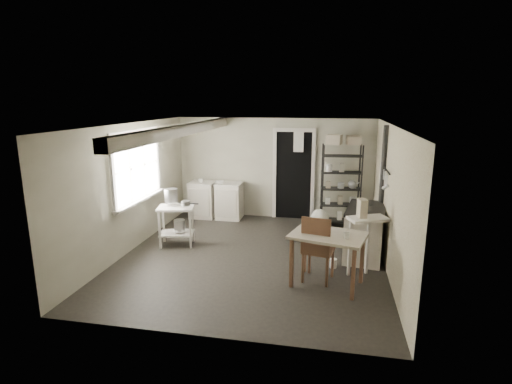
% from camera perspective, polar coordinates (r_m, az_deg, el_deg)
% --- Properties ---
extents(floor, '(5.00, 5.00, 0.00)m').
position_cam_1_polar(floor, '(7.14, -0.47, -9.18)').
color(floor, black).
rests_on(floor, ground).
extents(ceiling, '(5.00, 5.00, 0.00)m').
position_cam_1_polar(ceiling, '(6.62, -0.50, 9.59)').
color(ceiling, white).
rests_on(ceiling, wall_back).
extents(wall_back, '(4.50, 0.02, 2.30)m').
position_cam_1_polar(wall_back, '(9.20, 2.62, 3.36)').
color(wall_back, '#AAA691').
rests_on(wall_back, ground).
extents(wall_front, '(4.50, 0.02, 2.30)m').
position_cam_1_polar(wall_front, '(4.46, -6.93, -7.40)').
color(wall_front, '#AAA691').
rests_on(wall_front, ground).
extents(wall_left, '(0.02, 5.00, 2.30)m').
position_cam_1_polar(wall_left, '(7.55, -17.46, 0.60)').
color(wall_left, '#AAA691').
rests_on(wall_left, ground).
extents(wall_right, '(0.02, 5.00, 2.30)m').
position_cam_1_polar(wall_right, '(6.72, 18.67, -0.99)').
color(wall_right, '#AAA691').
rests_on(wall_right, ground).
extents(window, '(0.12, 1.76, 1.28)m').
position_cam_1_polar(window, '(7.65, -16.74, 3.47)').
color(window, beige).
rests_on(window, wall_left).
extents(doorway, '(0.96, 0.10, 2.08)m').
position_cam_1_polar(doorway, '(9.14, 5.37, 2.30)').
color(doorway, beige).
rests_on(doorway, ground).
extents(ceiling_beam, '(0.18, 5.00, 0.18)m').
position_cam_1_polar(ceiling_beam, '(6.96, -10.34, 8.73)').
color(ceiling_beam, beige).
rests_on(ceiling_beam, ceiling).
extents(wallpaper_panel, '(0.01, 5.00, 2.30)m').
position_cam_1_polar(wallpaper_panel, '(6.72, 18.59, -0.98)').
color(wallpaper_panel, beige).
rests_on(wallpaper_panel, wall_right).
extents(utensil_rail, '(0.06, 1.20, 0.44)m').
position_cam_1_polar(utensil_rail, '(7.22, 17.83, 3.26)').
color(utensil_rail, silver).
rests_on(utensil_rail, wall_right).
extents(prep_table, '(0.74, 0.60, 0.75)m').
position_cam_1_polar(prep_table, '(7.69, -11.28, -4.60)').
color(prep_table, beige).
rests_on(prep_table, ground).
extents(stockpot, '(0.27, 0.27, 0.26)m').
position_cam_1_polar(stockpot, '(7.67, -12.05, -0.49)').
color(stockpot, silver).
rests_on(stockpot, prep_table).
extents(saucepan, '(0.20, 0.20, 0.09)m').
position_cam_1_polar(saucepan, '(7.42, -9.99, -1.59)').
color(saucepan, silver).
rests_on(saucepan, prep_table).
extents(bucket, '(0.27, 0.27, 0.23)m').
position_cam_1_polar(bucket, '(7.68, -10.87, -4.73)').
color(bucket, silver).
rests_on(bucket, prep_table).
extents(base_cabinets, '(1.27, 0.55, 0.84)m').
position_cam_1_polar(base_cabinets, '(9.32, -5.73, -0.91)').
color(base_cabinets, beige).
rests_on(base_cabinets, ground).
extents(mixing_bowl, '(0.34, 0.34, 0.07)m').
position_cam_1_polar(mixing_bowl, '(9.11, -5.20, 1.97)').
color(mixing_bowl, white).
rests_on(mixing_bowl, base_cabinets).
extents(counter_cup, '(0.12, 0.12, 0.09)m').
position_cam_1_polar(counter_cup, '(9.24, -7.93, 2.12)').
color(counter_cup, white).
rests_on(counter_cup, base_cabinets).
extents(shelf_rack, '(0.87, 0.42, 1.78)m').
position_cam_1_polar(shelf_rack, '(8.78, 12.05, 1.27)').
color(shelf_rack, black).
rests_on(shelf_rack, ground).
extents(shelf_jar, '(0.12, 0.12, 0.21)m').
position_cam_1_polar(shelf_jar, '(8.68, 9.92, 4.10)').
color(shelf_jar, white).
rests_on(shelf_jar, shelf_rack).
extents(storage_box_a, '(0.35, 0.32, 0.20)m').
position_cam_1_polar(storage_box_a, '(8.59, 11.16, 8.22)').
color(storage_box_a, '#BEB299').
rests_on(storage_box_a, shelf_rack).
extents(storage_box_b, '(0.31, 0.30, 0.18)m').
position_cam_1_polar(storage_box_b, '(8.65, 13.82, 7.99)').
color(storage_box_b, '#BEB299').
rests_on(storage_box_b, shelf_rack).
extents(stove, '(0.79, 1.21, 0.89)m').
position_cam_1_polar(stove, '(7.24, 15.28, -5.60)').
color(stove, beige).
rests_on(stove, ground).
extents(stovepipe, '(0.11, 0.11, 1.30)m').
position_cam_1_polar(stovepipe, '(7.39, 17.83, 3.79)').
color(stovepipe, black).
rests_on(stovepipe, stove).
extents(side_ledge, '(0.69, 0.54, 0.93)m').
position_cam_1_polar(side_ledge, '(6.55, 15.46, -7.72)').
color(side_ledge, beige).
rests_on(side_ledge, ground).
extents(oats_box, '(0.15, 0.21, 0.29)m').
position_cam_1_polar(oats_box, '(6.36, 14.90, -2.82)').
color(oats_box, '#BEB299').
rests_on(oats_box, side_ledge).
extents(work_table, '(1.20, 0.98, 0.80)m').
position_cam_1_polar(work_table, '(6.07, 10.13, -9.65)').
color(work_table, beige).
rests_on(work_table, ground).
extents(table_cup, '(0.11, 0.11, 0.09)m').
position_cam_1_polar(table_cup, '(5.78, 12.82, -6.43)').
color(table_cup, white).
rests_on(table_cup, work_table).
extents(chair, '(0.52, 0.53, 1.05)m').
position_cam_1_polar(chair, '(6.16, 8.92, -8.19)').
color(chair, brown).
rests_on(chair, ground).
extents(flour_sack, '(0.43, 0.39, 0.44)m').
position_cam_1_polar(flour_sack, '(8.59, 9.04, -3.74)').
color(flour_sack, silver).
rests_on(flour_sack, ground).
extents(floor_crock, '(0.13, 0.13, 0.15)m').
position_cam_1_polar(floor_crock, '(6.79, 10.97, -9.95)').
color(floor_crock, white).
rests_on(floor_crock, ground).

